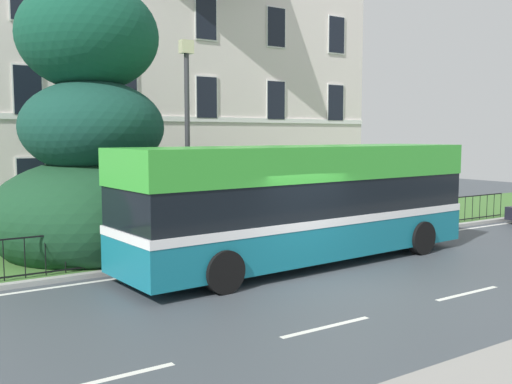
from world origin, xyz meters
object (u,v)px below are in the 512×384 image
(georgian_townhouse, at_px, (151,79))
(street_lamp_post, at_px, (187,131))
(litter_bin, at_px, (287,223))
(single_decker_bus, at_px, (305,202))
(evergreen_tree, at_px, (93,159))

(georgian_townhouse, xyz_separation_m, street_lamp_post, (-3.95, -11.63, -2.56))
(georgian_townhouse, xyz_separation_m, litter_bin, (-0.57, -11.76, -5.42))
(street_lamp_post, bearing_deg, single_decker_bus, -48.31)
(georgian_townhouse, xyz_separation_m, single_decker_bus, (-1.73, -14.13, -4.46))
(street_lamp_post, height_order, litter_bin, street_lamp_post)
(georgian_townhouse, bearing_deg, street_lamp_post, -108.74)
(litter_bin, bearing_deg, georgian_townhouse, 87.24)
(georgian_townhouse, relative_size, street_lamp_post, 2.96)
(single_decker_bus, relative_size, street_lamp_post, 1.79)
(single_decker_bus, xyz_separation_m, litter_bin, (1.16, 2.37, -0.96))
(litter_bin, bearing_deg, single_decker_bus, -116.07)
(evergreen_tree, xyz_separation_m, single_decker_bus, (4.38, -4.09, -1.09))
(evergreen_tree, distance_m, single_decker_bus, 6.09)
(georgian_townhouse, distance_m, litter_bin, 12.96)
(single_decker_bus, height_order, street_lamp_post, street_lamp_post)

